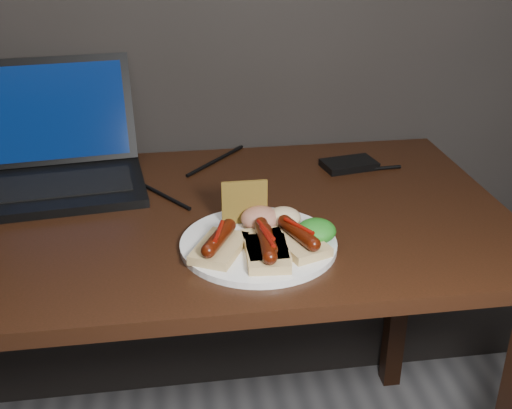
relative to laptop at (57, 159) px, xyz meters
The scene contains 13 objects.
desk 0.32m from the laptop, 43.94° to the right, with size 1.40×0.70×0.75m.
laptop is the anchor object (origin of this frame).
hard_drive 0.65m from the laptop, ahead, with size 0.12×0.07×0.02m, color black.
desk_cables 0.23m from the laptop, ahead, with size 1.02×0.34×0.01m.
plate 0.53m from the laptop, 42.11° to the right, with size 0.28×0.28×0.01m, color white.
bread_sausage_left 0.49m from the laptop, 50.33° to the right, with size 0.11×0.13×0.04m.
bread_sausage_center 0.55m from the laptop, 44.48° to the right, with size 0.07×0.12×0.04m.
bread_sausage_right 0.59m from the laptop, 40.11° to the right, with size 0.11×0.13×0.04m.
bread_sausage_extra 0.57m from the laptop, 46.20° to the right, with size 0.08×0.12×0.04m.
crispbread 0.46m from the laptop, 36.49° to the right, with size 0.09×0.01×0.09m, color olive.
salad_greens 0.61m from the laptop, 36.50° to the right, with size 0.07×0.07×0.04m, color #1C6213.
salsa_mound 0.50m from the laptop, 37.00° to the right, with size 0.07×0.07×0.04m, color #9A0F0F.
coleslaw_mound 0.54m from the laptop, 34.16° to the right, with size 0.06×0.06×0.04m, color silver.
Camera 1 is at (0.03, 0.24, 1.31)m, focal length 45.00 mm.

